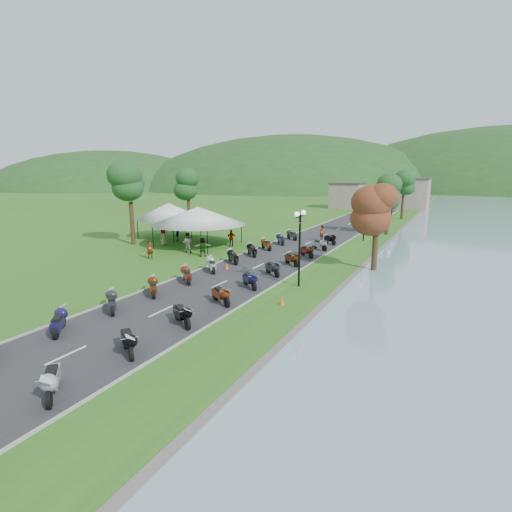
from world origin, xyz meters
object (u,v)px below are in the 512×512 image
at_px(pedestrian_a, 151,259).
at_px(pedestrian_c, 177,241).
at_px(vendor_tent_main, 198,226).
at_px(pedestrian_b, 188,252).

distance_m(pedestrian_a, pedestrian_c, 9.07).
relative_size(vendor_tent_main, pedestrian_a, 4.04).
xyz_separation_m(vendor_tent_main, pedestrian_a, (0.00, -7.42, -2.00)).
bearing_deg(pedestrian_c, vendor_tent_main, 46.18).
relative_size(vendor_tent_main, pedestrian_b, 3.48).
relative_size(vendor_tent_main, pedestrian_c, 3.86).
bearing_deg(pedestrian_b, pedestrian_a, 48.33).
xyz_separation_m(vendor_tent_main, pedestrian_c, (-3.56, 0.92, -2.00)).
distance_m(vendor_tent_main, pedestrian_b, 4.34).
relative_size(pedestrian_a, pedestrian_c, 0.96).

